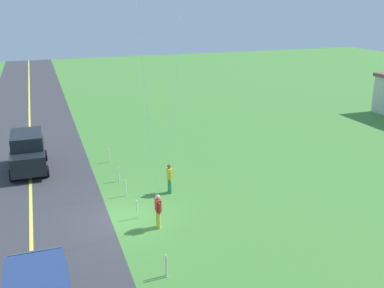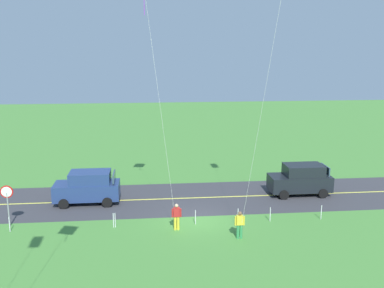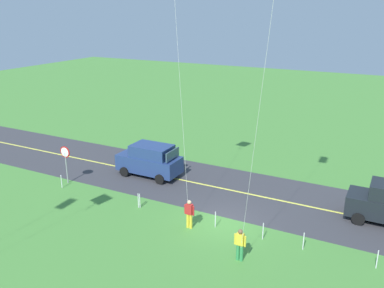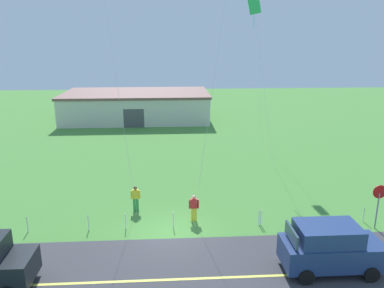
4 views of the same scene
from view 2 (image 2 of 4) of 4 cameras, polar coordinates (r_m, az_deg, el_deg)
The scene contains 15 objects.
ground_plane at distance 27.46m, azimuth 0.65°, elevation -9.99°, with size 120.00×120.00×0.10m, color #478438.
asphalt_road at distance 31.16m, azimuth -0.17°, elevation -7.11°, with size 120.00×7.00×0.00m, color #38383D.
road_centre_stripe at distance 31.16m, azimuth -0.17°, elevation -7.10°, with size 120.00×0.16×0.00m, color #E5E04C.
car_suv_foreground at distance 30.68m, azimuth -13.51°, elevation -5.51°, with size 4.40×2.12×2.24m.
car_parked_west_near at distance 32.54m, azimuth 14.08°, elevation -4.50°, with size 4.40×2.12×2.24m.
stop_sign at distance 28.06m, azimuth -23.11°, elevation -6.51°, with size 0.76×0.08×2.56m.
person_adult_near at distance 25.72m, azimuth -2.04°, elevation -9.41°, with size 0.58×0.22×1.60m.
person_adult_companion at distance 24.74m, azimuth 6.27°, elevation -10.39°, with size 0.58×0.22×1.60m.
fence_post_0 at distance 28.51m, azimuth 16.62°, elevation -8.60°, with size 0.05×0.05×0.90m, color silver.
fence_post_1 at distance 27.47m, azimuth 10.23°, elevation -9.08°, with size 0.05×0.05×0.90m, color silver.
fence_post_2 at distance 27.00m, azimuth 6.06°, elevation -9.33°, with size 0.05×0.05×0.90m, color silver.
fence_post_3 at distance 26.61m, azimuth 0.46°, elevation -9.59°, with size 0.05×0.05×0.90m, color silver.
fence_post_4 at distance 26.57m, azimuth -10.06°, elevation -9.83°, with size 0.05×0.05×0.90m, color silver.
fence_post_5 at distance 26.57m, azimuth -10.28°, elevation -9.83°, with size 0.05×0.05×0.90m, color silver.
fence_post_6 at distance 27.72m, azimuth -22.85°, elevation -9.69°, with size 0.05×0.05×0.90m, color silver.
Camera 2 is at (2.84, 25.22, 10.45)m, focal length 40.61 mm.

